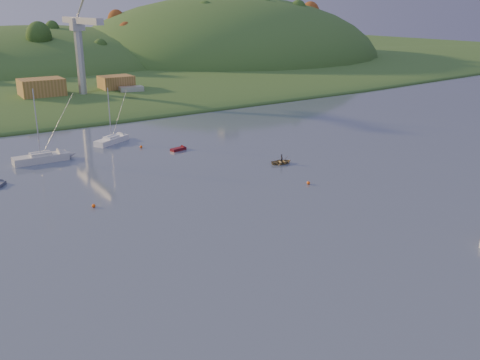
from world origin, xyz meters
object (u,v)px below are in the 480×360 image
sailboat_far (41,158)px  canoe (282,162)px  sailboat_near (111,140)px  red_tender (181,148)px  grey_dinghy (1,183)px

sailboat_far → canoe: size_ratio=3.54×
sailboat_near → red_tender: bearing=-82.9°
red_tender → grey_dinghy: 32.20m
sailboat_near → sailboat_far: sailboat_far is taller
sailboat_near → grey_dinghy: size_ratio=3.32×
grey_dinghy → sailboat_near: bearing=-23.6°
red_tender → grey_dinghy: red_tender is taller
red_tender → canoe: bearing=-72.9°
grey_dinghy → red_tender: bearing=-51.3°
sailboat_far → canoe: (33.82, -23.49, -0.43)m
canoe → grey_dinghy: (-41.99, 14.18, -0.13)m
canoe → grey_dinghy: 44.32m
sailboat_far → canoe: bearing=-35.3°
sailboat_far → red_tender: bearing=-14.3°
sailboat_near → red_tender: 14.96m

